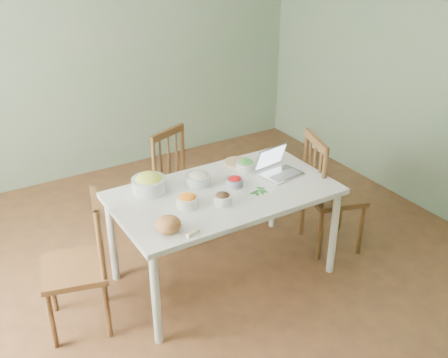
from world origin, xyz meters
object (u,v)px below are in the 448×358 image
chair_far (185,186)px  bread_boule (168,224)px  laptop (283,164)px  chair_left (74,266)px  bowl_squash (149,183)px  dining_table (224,234)px  chair_right (334,192)px

chair_far → bread_boule: 1.25m
bread_boule → laptop: (1.14, 0.27, 0.05)m
chair_left → laptop: bearing=102.7°
chair_far → bowl_squash: bearing=-160.5°
dining_table → bowl_squash: bowl_squash is taller
chair_right → bread_boule: (-1.64, -0.20, 0.32)m
chair_far → bread_boule: size_ratio=5.74×
bowl_squash → chair_left: bearing=-161.3°
chair_left → laptop: (1.71, -0.06, 0.38)m
bread_boule → bowl_squash: (0.12, 0.57, 0.02)m
chair_right → laptop: (-0.51, 0.08, 0.37)m
laptop → bowl_squash: bearing=155.8°
chair_left → laptop: size_ratio=3.32×
chair_left → bread_boule: (0.57, -0.34, 0.33)m
dining_table → bread_boule: 0.81m
bread_boule → laptop: bearing=13.6°
chair_far → bread_boule: (-0.64, -1.02, 0.35)m
dining_table → bowl_squash: bearing=150.3°
chair_left → bread_boule: size_ratio=5.99×
chair_left → bowl_squash: chair_left is taller
chair_far → chair_right: size_ratio=0.93×
dining_table → chair_left: chair_left is taller
dining_table → chair_far: bearing=87.3°
bread_boule → bowl_squash: 0.58m
chair_far → chair_left: 1.39m
bread_boule → bowl_squash: bowl_squash is taller
bowl_squash → chair_far: bearing=40.5°
chair_right → dining_table: bearing=102.3°
chair_right → chair_far: bearing=68.4°
bowl_squash → bread_boule: bearing=-101.5°
bread_boule → laptop: 1.17m
laptop → dining_table: bearing=170.0°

